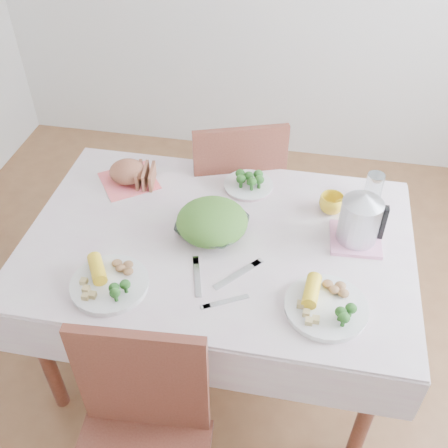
% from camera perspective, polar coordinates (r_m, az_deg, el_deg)
% --- Properties ---
extents(floor, '(3.60, 3.60, 0.00)m').
position_cam_1_polar(floor, '(2.63, -0.52, -13.67)').
color(floor, brown).
rests_on(floor, ground).
extents(dining_table, '(1.40, 0.90, 0.75)m').
position_cam_1_polar(dining_table, '(2.33, -0.58, -8.44)').
color(dining_table, brown).
rests_on(dining_table, floor).
extents(tablecloth, '(1.50, 1.00, 0.01)m').
position_cam_1_polar(tablecloth, '(2.05, -0.65, -1.63)').
color(tablecloth, silver).
rests_on(tablecloth, dining_table).
extents(chair_far, '(0.57, 0.57, 0.98)m').
position_cam_1_polar(chair_far, '(2.73, 0.92, 3.23)').
color(chair_far, brown).
rests_on(chair_far, floor).
extents(salad_bowl, '(0.33, 0.33, 0.06)m').
position_cam_1_polar(salad_bowl, '(2.04, -1.29, -0.40)').
color(salad_bowl, white).
rests_on(salad_bowl, tablecloth).
extents(dinner_plate_left, '(0.33, 0.33, 0.02)m').
position_cam_1_polar(dinner_plate_left, '(1.90, -12.32, -6.45)').
color(dinner_plate_left, white).
rests_on(dinner_plate_left, tablecloth).
extents(dinner_plate_right, '(0.38, 0.38, 0.02)m').
position_cam_1_polar(dinner_plate_right, '(1.83, 11.03, -8.91)').
color(dinner_plate_right, white).
rests_on(dinner_plate_right, tablecloth).
extents(broccoli_plate, '(0.25, 0.25, 0.02)m').
position_cam_1_polar(broccoli_plate, '(2.29, 2.67, 4.22)').
color(broccoli_plate, beige).
rests_on(broccoli_plate, tablecloth).
extents(napkin, '(0.32, 0.32, 0.00)m').
position_cam_1_polar(napkin, '(2.36, -10.30, 4.66)').
color(napkin, '#FB676A').
rests_on(napkin, tablecloth).
extents(bread_loaf, '(0.21, 0.20, 0.10)m').
position_cam_1_polar(bread_loaf, '(2.33, -10.47, 5.76)').
color(bread_loaf, brown).
rests_on(bread_loaf, napkin).
extents(yellow_mug, '(0.13, 0.13, 0.08)m').
position_cam_1_polar(yellow_mug, '(2.18, 11.62, 2.17)').
color(yellow_mug, yellow).
rests_on(yellow_mug, tablecloth).
extents(glass_tumbler, '(0.09, 0.09, 0.14)m').
position_cam_1_polar(glass_tumbler, '(2.26, 15.95, 3.66)').
color(glass_tumbler, white).
rests_on(glass_tumbler, tablecloth).
extents(pink_tray, '(0.20, 0.20, 0.02)m').
position_cam_1_polar(pink_tray, '(2.09, 14.10, -1.58)').
color(pink_tray, pink).
rests_on(pink_tray, tablecloth).
extents(electric_kettle, '(0.16, 0.16, 0.21)m').
position_cam_1_polar(electric_kettle, '(2.02, 14.62, 0.75)').
color(electric_kettle, '#B2B5BA').
rests_on(electric_kettle, pink_tray).
extents(fork_left, '(0.07, 0.19, 0.00)m').
position_cam_1_polar(fork_left, '(1.90, -2.94, -5.79)').
color(fork_left, silver).
rests_on(fork_left, tablecloth).
extents(fork_right, '(0.16, 0.18, 0.00)m').
position_cam_1_polar(fork_right, '(1.91, 1.48, -5.52)').
color(fork_right, silver).
rests_on(fork_right, tablecloth).
extents(knife, '(0.15, 0.10, 0.00)m').
position_cam_1_polar(knife, '(1.82, 0.21, -8.42)').
color(knife, silver).
rests_on(knife, tablecloth).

